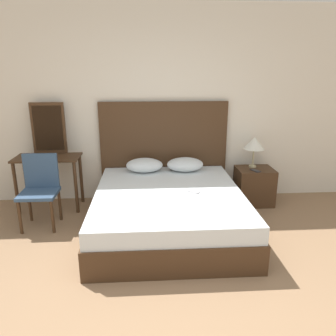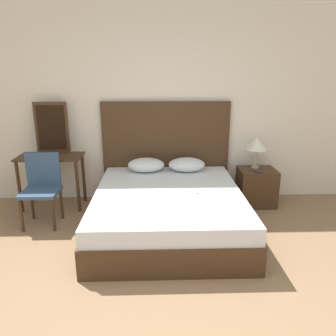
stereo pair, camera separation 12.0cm
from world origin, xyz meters
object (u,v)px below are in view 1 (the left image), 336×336
at_px(vanity_desk, 48,167).
at_px(phone_on_nightstand, 255,171).
at_px(nightstand, 254,186).
at_px(chair, 40,186).
at_px(phone_on_bed, 193,192).
at_px(bed, 169,211).
at_px(table_lamp, 254,144).

bearing_deg(vanity_desk, phone_on_nightstand, -2.52).
distance_m(nightstand, vanity_desk, 2.85).
relative_size(nightstand, chair, 0.59).
bearing_deg(phone_on_bed, phone_on_nightstand, 35.34).
bearing_deg(vanity_desk, chair, -86.50).
xyz_separation_m(phone_on_nightstand, vanity_desk, (-2.80, 0.12, 0.06)).
distance_m(nightstand, phone_on_nightstand, 0.29).
height_order(vanity_desk, chair, chair).
bearing_deg(vanity_desk, bed, -25.36).
xyz_separation_m(phone_on_bed, nightstand, (0.98, 0.78, -0.24)).
xyz_separation_m(phone_on_nightstand, chair, (-2.77, -0.37, -0.02)).
distance_m(phone_on_nightstand, chair, 2.79).
relative_size(nightstand, phone_on_nightstand, 3.12).
bearing_deg(bed, nightstand, 29.85).
relative_size(bed, phone_on_nightstand, 12.06).
bearing_deg(phone_on_nightstand, nightstand, 71.69).
relative_size(table_lamp, chair, 0.49).
height_order(phone_on_nightstand, chair, chair).
bearing_deg(table_lamp, phone_on_nightstand, -95.99).
bearing_deg(phone_on_nightstand, phone_on_bed, -144.66).
relative_size(phone_on_bed, phone_on_nightstand, 0.95).
xyz_separation_m(bed, phone_on_bed, (0.28, -0.05, 0.25)).
relative_size(bed, table_lamp, 4.64).
bearing_deg(table_lamp, vanity_desk, -178.64).
relative_size(bed, chair, 2.28).
distance_m(bed, phone_on_bed, 0.38).
distance_m(phone_on_bed, phone_on_nightstand, 1.16).
bearing_deg(nightstand, phone_on_bed, -141.64).
bearing_deg(nightstand, table_lamp, 100.06).
xyz_separation_m(phone_on_bed, phone_on_nightstand, (0.95, 0.67, 0.03)).
height_order(phone_on_bed, chair, chair).
bearing_deg(bed, table_lamp, 32.95).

